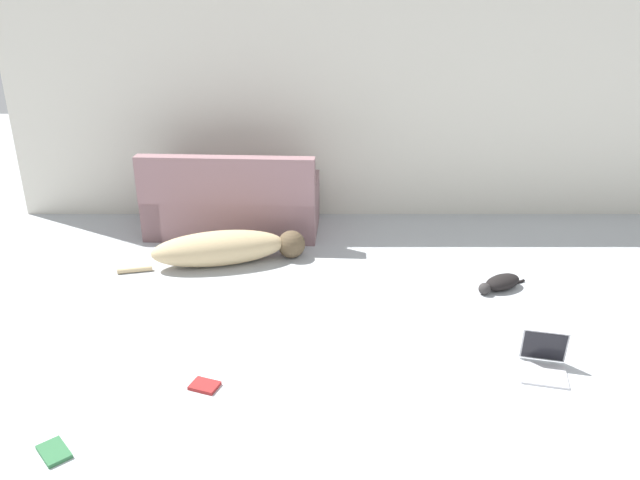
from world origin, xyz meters
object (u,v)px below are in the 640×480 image
(dog, at_px, (229,248))
(book_green, at_px, (57,451))
(cat, at_px, (503,283))
(laptop_open, at_px, (547,358))
(book_red, at_px, (207,385))
(couch, at_px, (236,206))

(dog, relative_size, book_green, 6.96)
(cat, distance_m, laptop_open, 1.16)
(dog, relative_size, cat, 3.57)
(dog, xyz_separation_m, laptop_open, (2.37, -1.69, -0.07))
(dog, xyz_separation_m, book_red, (0.11, -1.90, -0.14))
(couch, relative_size, dog, 1.04)
(couch, relative_size, book_red, 8.35)
(laptop_open, bearing_deg, book_red, -161.24)
(laptop_open, relative_size, book_red, 1.80)
(laptop_open, bearing_deg, book_green, -151.27)
(cat, distance_m, book_red, 2.66)
(cat, relative_size, laptop_open, 1.26)
(couch, height_order, book_green, couch)
(couch, height_order, book_red, couch)
(laptop_open, height_order, book_red, laptop_open)
(couch, relative_size, cat, 3.70)
(dog, distance_m, book_red, 1.91)
(couch, distance_m, cat, 2.76)
(book_red, bearing_deg, cat, 31.10)
(dog, height_order, book_green, dog)
(dog, bearing_deg, laptop_open, -48.81)
(cat, bearing_deg, couch, -58.26)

